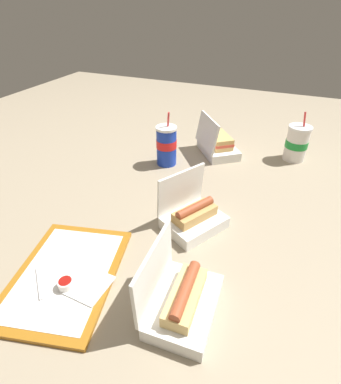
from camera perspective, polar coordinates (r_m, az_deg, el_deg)
The scene contains 10 objects.
ground_plane at distance 1.07m, azimuth 0.36°, elevation -2.40°, with size 3.20×3.20×0.00m, color gray.
food_tray at distance 0.87m, azimuth -19.35°, elevation -14.69°, with size 0.42×0.34×0.01m.
ketchup_cup at distance 0.82m, azimuth -19.31°, elevation -16.15°, with size 0.04×0.04×0.02m.
napkin_stack at distance 0.82m, azimuth -15.36°, elevation -16.66°, with size 0.10×0.10×0.00m, color white.
plastic_fork at distance 0.86m, azimuth -23.57°, elevation -15.55°, with size 0.11×0.01×0.01m, color white.
clamshell_hotdog_right at distance 0.95m, azimuth 4.23°, elevation -4.58°, with size 0.23×0.22×0.18m.
clamshell_sandwich_center at distance 1.41m, azimuth 8.86°, elevation 8.92°, with size 0.25×0.24×0.18m.
clamshell_hotdog_back at distance 0.74m, azimuth 2.05°, elevation -19.69°, with size 0.21×0.16×0.18m.
soda_cup_left at distance 1.29m, azimuth -0.77°, elevation 8.91°, with size 0.09×0.09×0.23m.
soda_cup_front at distance 1.44m, azimuth 22.90°, elevation 8.57°, with size 0.10×0.10×0.22m.
Camera 1 is at (-0.80, -0.32, 0.64)m, focal length 28.00 mm.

